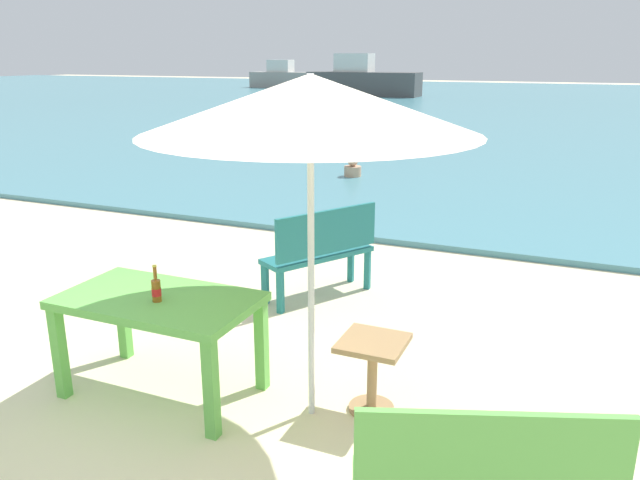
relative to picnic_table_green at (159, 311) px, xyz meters
name	(u,v)px	position (x,y,z in m)	size (l,w,h in m)	color
ground_plane	(169,474)	(0.60, -0.77, -0.65)	(120.00, 120.00, 0.00)	beige
sea_water	(543,106)	(0.60, 29.23, -0.61)	(120.00, 50.00, 0.08)	teal
picnic_table_green	(159,311)	(0.00, 0.00, 0.00)	(1.40, 0.80, 0.76)	#60B24C
beer_bottle_amber	(156,289)	(0.05, -0.07, 0.20)	(0.07, 0.07, 0.26)	brown
patio_umbrella	(310,105)	(1.12, 0.17, 1.47)	(2.10, 2.10, 2.30)	silver
side_table_wood	(372,365)	(1.49, 0.37, -0.30)	(0.44, 0.44, 0.54)	#9E7A51
bench_teal_center	(322,248)	(0.35, 2.16, -0.11)	(0.92, 1.22, 0.95)	#237275
swimmer_person	(353,168)	(-1.54, 8.18, -0.41)	(0.34, 0.34, 0.41)	tan
boat_barge	(286,78)	(-18.15, 38.92, 0.15)	(5.48, 1.49, 1.99)	gray
boat_fishing_trawler	(362,81)	(-9.89, 32.40, 0.30)	(6.66, 1.82, 2.42)	#4C4C4C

